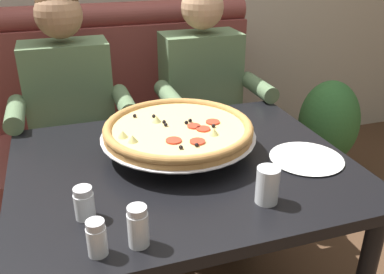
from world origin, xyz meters
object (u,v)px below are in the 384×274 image
(shaker_oregano, at_px, (138,229))
(shaker_parmesan, at_px, (84,205))
(booth_bench, at_px, (136,140))
(plate_near_left, at_px, (307,157))
(diner_left, at_px, (72,113))
(drinking_glass, at_px, (267,187))
(diner_right, at_px, (207,98))
(potted_plant, at_px, (327,130))
(pizza, at_px, (178,130))
(dining_table, at_px, (183,185))
(shaker_pepper_flakes, at_px, (97,240))

(shaker_oregano, relative_size, shaker_parmesan, 1.19)
(booth_bench, distance_m, plate_near_left, 1.18)
(shaker_oregano, xyz_separation_m, plate_near_left, (0.65, 0.26, -0.04))
(diner_left, bearing_deg, drinking_glass, -62.69)
(diner_right, xyz_separation_m, potted_plant, (0.81, 0.06, -0.32))
(booth_bench, distance_m, pizza, 0.95)
(pizza, bearing_deg, diner_left, 120.83)
(shaker_parmesan, bearing_deg, pizza, 40.00)
(diner_left, xyz_separation_m, pizza, (0.35, -0.58, 0.12))
(diner_left, bearing_deg, dining_table, -63.41)
(shaker_oregano, relative_size, potted_plant, 0.16)
(plate_near_left, xyz_separation_m, drinking_glass, (-0.26, -0.19, 0.04))
(potted_plant, bearing_deg, shaker_oregano, -141.32)
(pizza, distance_m, plate_near_left, 0.46)
(diner_left, height_order, pizza, diner_left)
(dining_table, bearing_deg, diner_right, 63.41)
(dining_table, distance_m, drinking_glass, 0.37)
(diner_right, height_order, shaker_parmesan, diner_right)
(diner_right, distance_m, drinking_glass, 0.99)
(shaker_parmesan, relative_size, potted_plant, 0.14)
(diner_left, bearing_deg, pizza, -59.17)
(shaker_parmesan, height_order, plate_near_left, shaker_parmesan)
(shaker_oregano, distance_m, plate_near_left, 0.71)
(shaker_pepper_flakes, height_order, shaker_oregano, shaker_oregano)
(dining_table, height_order, diner_left, diner_left)
(dining_table, relative_size, plate_near_left, 4.47)
(diner_right, height_order, pizza, diner_right)
(shaker_pepper_flakes, bearing_deg, shaker_parmesan, 95.41)
(shaker_oregano, bearing_deg, shaker_pepper_flakes, -178.11)
(dining_table, relative_size, shaker_pepper_flakes, 11.90)
(booth_bench, relative_size, drinking_glass, 13.30)
(diner_left, relative_size, pizza, 2.29)
(booth_bench, distance_m, shaker_parmesan, 1.26)
(potted_plant, bearing_deg, booth_bench, 169.73)
(shaker_pepper_flakes, xyz_separation_m, drinking_glass, (0.50, 0.08, 0.01))
(diner_left, relative_size, plate_near_left, 4.92)
(potted_plant, bearing_deg, plate_near_left, -130.73)
(diner_right, bearing_deg, plate_near_left, -83.62)
(pizza, bearing_deg, dining_table, -97.16)
(shaker_oregano, height_order, plate_near_left, shaker_oregano)
(shaker_pepper_flakes, relative_size, drinking_glass, 0.87)
(shaker_parmesan, bearing_deg, diner_left, 89.09)
(potted_plant, bearing_deg, diner_left, -177.73)
(dining_table, distance_m, shaker_pepper_flakes, 0.52)
(diner_right, distance_m, pizza, 0.68)
(diner_right, relative_size, potted_plant, 1.82)
(booth_bench, relative_size, potted_plant, 2.13)
(shaker_oregano, bearing_deg, dining_table, 58.27)
(shaker_parmesan, distance_m, drinking_glass, 0.52)
(diner_left, relative_size, shaker_parmesan, 13.39)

